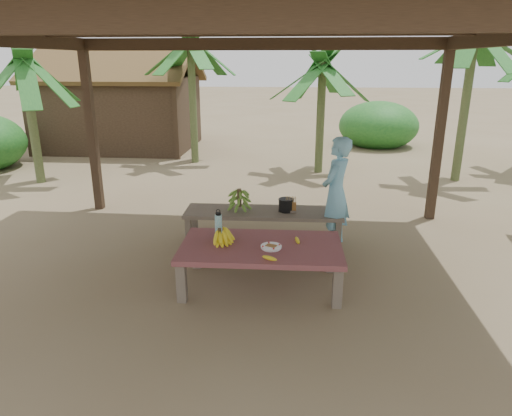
# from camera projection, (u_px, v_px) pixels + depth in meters

# --- Properties ---
(ground) EXTENTS (80.00, 80.00, 0.00)m
(ground) POSITION_uv_depth(u_px,v_px,m) (244.00, 273.00, 5.56)
(ground) COLOR brown
(ground) RESTS_ON ground
(pavilion) EXTENTS (6.60, 5.60, 2.95)m
(pavilion) POSITION_uv_depth(u_px,v_px,m) (240.00, 29.00, 4.69)
(pavilion) COLOR black
(pavilion) RESTS_ON ground
(work_table) EXTENTS (1.82, 1.04, 0.50)m
(work_table) POSITION_uv_depth(u_px,v_px,m) (261.00, 250.00, 5.11)
(work_table) COLOR brown
(work_table) RESTS_ON ground
(bench) EXTENTS (2.22, 0.67, 0.45)m
(bench) POSITION_uv_depth(u_px,v_px,m) (263.00, 214.00, 6.43)
(bench) COLOR brown
(bench) RESTS_ON ground
(ripe_banana_bunch) EXTENTS (0.38, 0.36, 0.19)m
(ripe_banana_bunch) POSITION_uv_depth(u_px,v_px,m) (220.00, 235.00, 5.14)
(ripe_banana_bunch) COLOR yellow
(ripe_banana_bunch) RESTS_ON work_table
(plate) EXTENTS (0.23, 0.23, 0.04)m
(plate) POSITION_uv_depth(u_px,v_px,m) (271.00, 247.00, 5.00)
(plate) COLOR white
(plate) RESTS_ON work_table
(loose_banana_front) EXTENTS (0.17, 0.07, 0.04)m
(loose_banana_front) POSITION_uv_depth(u_px,v_px,m) (270.00, 258.00, 4.71)
(loose_banana_front) COLOR yellow
(loose_banana_front) RESTS_ON work_table
(loose_banana_side) EXTENTS (0.08, 0.15, 0.04)m
(loose_banana_side) POSITION_uv_depth(u_px,v_px,m) (297.00, 240.00, 5.17)
(loose_banana_side) COLOR yellow
(loose_banana_side) RESTS_ON work_table
(water_flask) EXTENTS (0.08, 0.08, 0.31)m
(water_flask) POSITION_uv_depth(u_px,v_px,m) (218.00, 224.00, 5.37)
(water_flask) COLOR #3BB1BA
(water_flask) RESTS_ON work_table
(green_banana_stalk) EXTENTS (0.30, 0.30, 0.33)m
(green_banana_stalk) POSITION_uv_depth(u_px,v_px,m) (239.00, 199.00, 6.38)
(green_banana_stalk) COLOR #598C2D
(green_banana_stalk) RESTS_ON bench
(cooking_pot) EXTENTS (0.20, 0.20, 0.17)m
(cooking_pot) POSITION_uv_depth(u_px,v_px,m) (286.00, 205.00, 6.37)
(cooking_pot) COLOR black
(cooking_pot) RESTS_ON bench
(skewer_rack) EXTENTS (0.18, 0.09, 0.24)m
(skewer_rack) POSITION_uv_depth(u_px,v_px,m) (291.00, 204.00, 6.30)
(skewer_rack) COLOR #A57F47
(skewer_rack) RESTS_ON bench
(woman) EXTENTS (0.58, 0.66, 1.52)m
(woman) POSITION_uv_depth(u_px,v_px,m) (336.00, 192.00, 6.18)
(woman) COLOR #7DCAED
(woman) RESTS_ON ground
(hut) EXTENTS (4.40, 3.43, 2.85)m
(hut) POSITION_uv_depth(u_px,v_px,m) (121.00, 110.00, 13.18)
(hut) COLOR black
(hut) RESTS_ON ground
(banana_plant_ne) EXTENTS (1.80, 1.80, 3.28)m
(banana_plant_ne) POSITION_uv_depth(u_px,v_px,m) (474.00, 43.00, 8.97)
(banana_plant_ne) COLOR #596638
(banana_plant_ne) RESTS_ON ground
(banana_plant_n) EXTENTS (1.80, 1.80, 2.63)m
(banana_plant_n) POSITION_uv_depth(u_px,v_px,m) (322.00, 75.00, 9.89)
(banana_plant_n) COLOR #596638
(banana_plant_n) RESTS_ON ground
(banana_plant_nw) EXTENTS (1.80, 1.80, 3.15)m
(banana_plant_nw) POSITION_uv_depth(u_px,v_px,m) (191.00, 52.00, 10.76)
(banana_plant_nw) COLOR #596638
(banana_plant_nw) RESTS_ON ground
(banana_plant_w) EXTENTS (1.80, 1.80, 2.70)m
(banana_plant_w) POSITION_uv_depth(u_px,v_px,m) (25.00, 73.00, 8.99)
(banana_plant_w) COLOR #596638
(banana_plant_w) RESTS_ON ground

